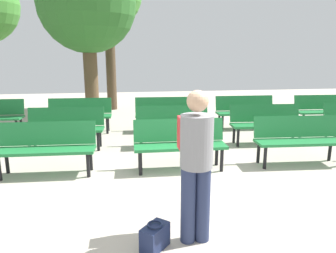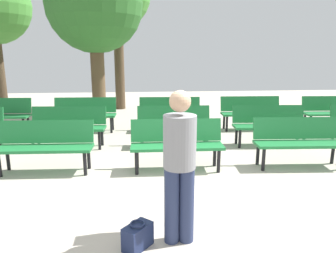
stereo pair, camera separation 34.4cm
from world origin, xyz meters
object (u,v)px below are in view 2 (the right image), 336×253
Objects in this scene: bench_r0_c3 at (299,139)px; bench_r2_c4 at (333,110)px; bench_r2_c3 at (251,111)px; handbag at (138,236)px; bench_r2_c1 at (85,112)px; bench_r0_c2 at (177,141)px; bench_r0_c1 at (45,143)px; bench_r2_c2 at (170,112)px; bench_r1_c3 at (269,123)px; bench_r1_c1 at (68,124)px; tree_1 at (95,5)px; bench_r1_c2 at (174,123)px; visitor_with_backpack at (179,158)px.

bench_r0_c3 is 3.57m from bench_r2_c4.
handbag is at bearing -118.66° from bench_r2_c3.
bench_r2_c1 is (-4.27, 3.03, 0.00)m from bench_r0_c3.
bench_r0_c2 is 1.00× the size of bench_r2_c1.
bench_r0_c1 and bench_r0_c3 have the same top height.
bench_r2_c3 is 1.00× the size of bench_r2_c4.
handbag is at bearing -96.22° from bench_r2_c2.
bench_r1_c3 is at bearing 17.87° from bench_r0_c1.
bench_r1_c1 is 0.34× the size of tree_1.
bench_r0_c3 is 3.68m from handbag.
bench_r0_c2 is at bearing -91.85° from bench_r1_c2.
visitor_with_backpack is at bearing -131.84° from bench_r2_c4.
bench_r1_c3 is (4.41, -0.22, 0.00)m from bench_r1_c1.
bench_r0_c3 is at bearing -16.45° from bench_r1_c1.
tree_1 is 7.37m from visitor_with_backpack.
visitor_with_backpack is at bearing -76.30° from tree_1.
tree_1 is at bearing 124.59° from bench_r1_c2.
bench_r1_c2 is 3.66m from visitor_with_backpack.
bench_r0_c1 and bench_r1_c2 have the same top height.
bench_r2_c3 is 4.49× the size of handbag.
bench_r2_c2 is 5.06m from visitor_with_backpack.
bench_r2_c1 and bench_r2_c4 have the same top height.
handbag is (-0.83, -5.15, -0.37)m from bench_r2_c2.
bench_r2_c1 is (-2.17, 1.54, 0.00)m from bench_r1_c2.
bench_r1_c1 is 1.00× the size of bench_r1_c3.
bench_r1_c2 is at bearing 87.03° from bench_r0_c2.
bench_r0_c2 is 0.99× the size of bench_r2_c2.
bench_r1_c2 is at bearing 78.14° from handbag.
bench_r0_c3 and bench_r1_c1 have the same top height.
bench_r1_c1 is (-2.18, 1.55, 0.00)m from bench_r0_c2.
bench_r2_c4 is (2.32, 1.33, 0.00)m from bench_r1_c3.
bench_r2_c2 and bench_r2_c3 have the same top height.
bench_r2_c1 is (0.19, 2.90, 0.00)m from bench_r0_c1.
bench_r1_c1 is at bearing 89.66° from bench_r0_c1.
bench_r2_c1 reaches higher than handbag.
bench_r0_c3 is 0.99× the size of visitor_with_backpack.
bench_r1_c2 is 1.42m from bench_r2_c2.
bench_r0_c2 is 0.99× the size of bench_r2_c4.
bench_r1_c1 and bench_r2_c3 have the same top height.
bench_r0_c2 is 2.42m from handbag.
bench_r0_c3 and bench_r2_c1 have the same top height.
bench_r2_c1 is at bearing 88.77° from bench_r1_c1.
visitor_with_backpack reaches higher than bench_r1_c1.
tree_1 reaches higher than bench_r0_c3.
bench_r0_c1 is 4.65m from bench_r1_c3.
bench_r0_c3 is 3.55m from bench_r2_c2.
bench_r0_c2 is at bearing -145.35° from bench_r1_c3.
bench_r2_c3 is (0.11, 1.49, 0.00)m from bench_r1_c3.
bench_r1_c2 is 0.99× the size of bench_r1_c3.
handbag is at bearing -99.53° from bench_r1_c2.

